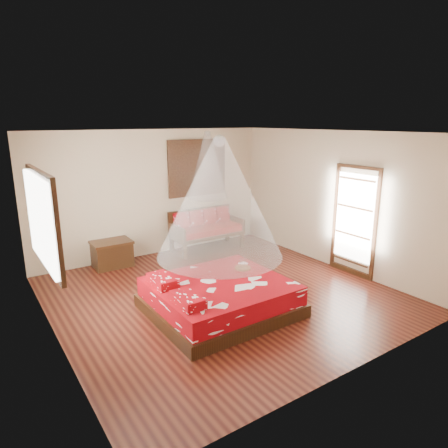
# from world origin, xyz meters

# --- Properties ---
(room) EXTENTS (5.54, 5.54, 2.84)m
(room) POSITION_xyz_m (0.00, 0.00, 1.40)
(room) COLOR black
(room) RESTS_ON ground
(bed) EXTENTS (2.14, 1.94, 0.64)m
(bed) POSITION_xyz_m (-0.40, -0.52, 0.25)
(bed) COLOR black
(bed) RESTS_ON floor
(daybed) EXTENTS (1.69, 0.75, 0.94)m
(daybed) POSITION_xyz_m (1.12, 2.38, 0.52)
(daybed) COLOR black
(daybed) RESTS_ON floor
(storage_chest) EXTENTS (0.81, 0.59, 0.55)m
(storage_chest) POSITION_xyz_m (-1.13, 2.45, 0.28)
(storage_chest) COLOR black
(storage_chest) RESTS_ON floor
(shutter_panel) EXTENTS (1.52, 0.06, 1.32)m
(shutter_panel) POSITION_xyz_m (1.12, 2.72, 1.90)
(shutter_panel) COLOR black
(shutter_panel) RESTS_ON wall_back
(window_left) EXTENTS (0.10, 1.74, 1.34)m
(window_left) POSITION_xyz_m (-2.71, 0.20, 1.70)
(window_left) COLOR black
(window_left) RESTS_ON wall_left
(glazed_door) EXTENTS (0.08, 1.02, 2.16)m
(glazed_door) POSITION_xyz_m (2.72, -0.60, 1.07)
(glazed_door) COLOR black
(glazed_door) RESTS_ON floor
(wine_tray) EXTENTS (0.27, 0.27, 0.22)m
(wine_tray) POSITION_xyz_m (0.27, -0.25, 0.56)
(wine_tray) COLOR brown
(wine_tray) RESTS_ON bed
(mosquito_net_main) EXTENTS (1.94, 1.94, 1.80)m
(mosquito_net_main) POSITION_xyz_m (-0.38, -0.52, 1.85)
(mosquito_net_main) COLOR white
(mosquito_net_main) RESTS_ON ceiling
(mosquito_net_daybed) EXTENTS (0.89, 0.89, 1.50)m
(mosquito_net_daybed) POSITION_xyz_m (1.12, 2.25, 2.00)
(mosquito_net_daybed) COLOR white
(mosquito_net_daybed) RESTS_ON ceiling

